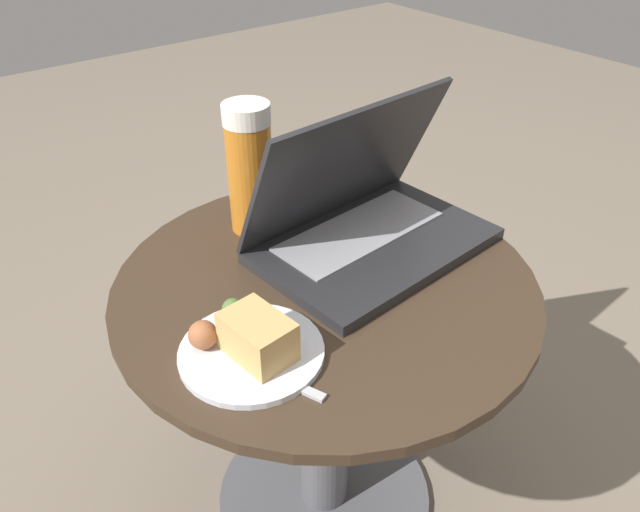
{
  "coord_description": "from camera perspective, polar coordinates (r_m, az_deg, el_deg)",
  "views": [
    {
      "loc": [
        -0.46,
        -0.57,
        1.07
      ],
      "look_at": [
        -0.03,
        -0.03,
        0.59
      ],
      "focal_mm": 35.0,
      "sensor_mm": 36.0,
      "label": 1
    }
  ],
  "objects": [
    {
      "name": "snack_plate",
      "position": [
        0.79,
        -6.44,
        -7.86
      ],
      "size": [
        0.18,
        0.18,
        0.06
      ],
      "color": "silver",
      "rests_on": "table"
    },
    {
      "name": "laptop",
      "position": [
        0.98,
        4.12,
        3.47
      ],
      "size": [
        0.38,
        0.26,
        0.23
      ],
      "color": "#232326",
      "rests_on": "table"
    },
    {
      "name": "table",
      "position": [
        1.03,
        0.46,
        -10.02
      ],
      "size": [
        0.63,
        0.63,
        0.52
      ],
      "color": "#515156",
      "rests_on": "ground_plane"
    },
    {
      "name": "ground_plane",
      "position": [
        1.3,
        0.39,
        -21.05
      ],
      "size": [
        6.0,
        6.0,
        0.0
      ],
      "primitive_type": "plane",
      "color": "#726656"
    },
    {
      "name": "beer_glass",
      "position": [
        1.0,
        -6.52,
        7.92
      ],
      "size": [
        0.07,
        0.07,
        0.21
      ],
      "color": "#C6701E",
      "rests_on": "table"
    },
    {
      "name": "fork",
      "position": [
        0.78,
        -5.62,
        -10.29
      ],
      "size": [
        0.07,
        0.16,
        0.0
      ],
      "color": "#B2B2B7",
      "rests_on": "table"
    }
  ]
}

